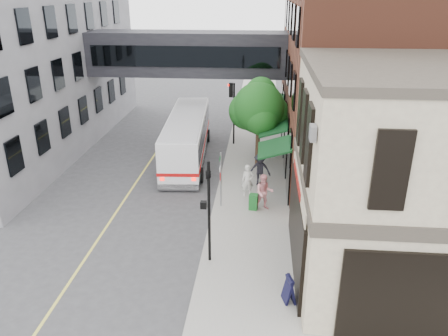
% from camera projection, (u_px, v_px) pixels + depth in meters
% --- Properties ---
extents(ground, '(120.00, 120.00, 0.00)m').
position_uv_depth(ground, '(193.00, 292.00, 16.76)').
color(ground, '#38383A').
rests_on(ground, ground).
extents(sidewalk_main, '(4.00, 60.00, 0.15)m').
position_uv_depth(sidewalk_main, '(254.00, 160.00, 29.46)').
color(sidewalk_main, gray).
rests_on(sidewalk_main, ground).
extents(corner_building, '(10.19, 8.12, 8.45)m').
position_uv_depth(corner_building, '(437.00, 180.00, 16.26)').
color(corner_building, tan).
rests_on(corner_building, ground).
extents(brick_building, '(13.76, 18.00, 14.00)m').
position_uv_depth(brick_building, '(386.00, 55.00, 27.09)').
color(brick_building, '#592A1C').
rests_on(brick_building, ground).
extents(skyway_bridge, '(14.00, 3.18, 3.00)m').
position_uv_depth(skyway_bridge, '(188.00, 53.00, 31.09)').
color(skyway_bridge, black).
rests_on(skyway_bridge, ground).
extents(traffic_signal_near, '(0.44, 0.22, 4.60)m').
position_uv_depth(traffic_signal_near, '(208.00, 200.00, 17.43)').
color(traffic_signal_near, black).
rests_on(traffic_signal_near, sidewalk_main).
extents(traffic_signal_far, '(0.53, 0.28, 4.50)m').
position_uv_depth(traffic_signal_far, '(232.00, 101.00, 31.12)').
color(traffic_signal_far, black).
rests_on(traffic_signal_far, sidewalk_main).
extents(street_sign_pole, '(0.08, 0.75, 3.00)m').
position_uv_depth(street_sign_pole, '(221.00, 175.00, 22.44)').
color(street_sign_pole, gray).
rests_on(street_sign_pole, sidewalk_main).
extents(street_tree, '(3.80, 3.20, 5.60)m').
position_uv_depth(street_tree, '(259.00, 107.00, 27.26)').
color(street_tree, '#382619').
rests_on(street_tree, sidewalk_main).
extents(lane_marking, '(0.12, 40.00, 0.01)m').
position_uv_depth(lane_marking, '(137.00, 181.00, 26.37)').
color(lane_marking, '#D8CC4C').
rests_on(lane_marking, ground).
extents(bus, '(3.21, 10.99, 2.92)m').
position_uv_depth(bus, '(187.00, 136.00, 29.30)').
color(bus, white).
rests_on(bus, ground).
extents(pedestrian_a, '(0.70, 0.50, 1.79)m').
position_uv_depth(pedestrian_a, '(248.00, 181.00, 23.91)').
color(pedestrian_a, silver).
rests_on(pedestrian_a, sidewalk_main).
extents(pedestrian_b, '(1.01, 0.82, 1.94)m').
position_uv_depth(pedestrian_b, '(264.00, 192.00, 22.38)').
color(pedestrian_b, pink).
rests_on(pedestrian_b, sidewalk_main).
extents(pedestrian_c, '(1.30, 0.81, 1.94)m').
position_uv_depth(pedestrian_c, '(260.00, 169.00, 25.19)').
color(pedestrian_c, black).
rests_on(pedestrian_c, sidewalk_main).
extents(newspaper_box, '(0.47, 0.43, 0.85)m').
position_uv_depth(newspaper_box, '(253.00, 202.00, 22.58)').
color(newspaper_box, '#155F20').
rests_on(newspaper_box, sidewalk_main).
extents(sandwich_board, '(0.52, 0.66, 1.03)m').
position_uv_depth(sandwich_board, '(289.00, 289.00, 15.88)').
color(sandwich_board, black).
rests_on(sandwich_board, sidewalk_main).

